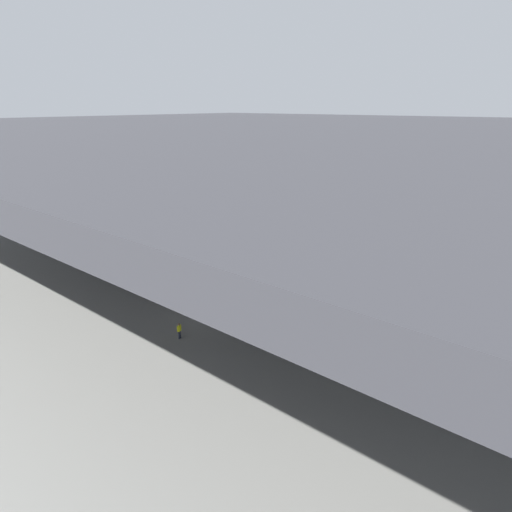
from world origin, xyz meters
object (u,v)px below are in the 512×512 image
(crew_worker_near_nose, at_px, (179,330))
(crew_worker_by_stairs, at_px, (235,294))
(airplane_main, at_px, (273,238))
(boarding_stairs, at_px, (239,289))
(airplane_distant, at_px, (285,185))

(crew_worker_near_nose, relative_size, crew_worker_by_stairs, 0.90)
(airplane_main, height_order, boarding_stairs, airplane_main)
(boarding_stairs, relative_size, crew_worker_near_nose, 3.12)
(crew_worker_near_nose, relative_size, airplane_distant, 0.05)
(crew_worker_near_nose, bearing_deg, airplane_distant, 117.00)
(crew_worker_by_stairs, bearing_deg, airplane_main, 109.16)
(crew_worker_near_nose, bearing_deg, airplane_main, 104.33)
(airplane_main, relative_size, airplane_distant, 1.20)
(airplane_distant, bearing_deg, boarding_stairs, -59.84)
(airplane_distant, bearing_deg, airplane_main, -56.49)
(crew_worker_by_stairs, bearing_deg, crew_worker_near_nose, -82.61)
(airplane_main, xyz_separation_m, airplane_distant, (-23.36, 35.28, -0.35))
(crew_worker_near_nose, height_order, crew_worker_by_stairs, crew_worker_by_stairs)
(boarding_stairs, bearing_deg, crew_worker_near_nose, -78.79)
(airplane_distant, bearing_deg, crew_worker_by_stairs, -59.85)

